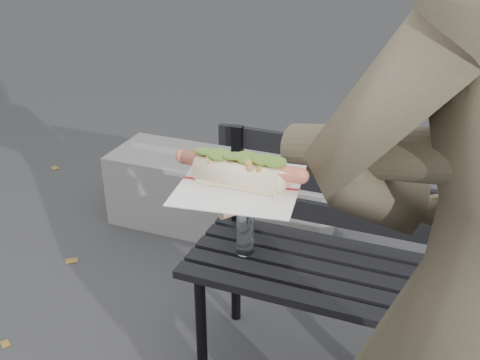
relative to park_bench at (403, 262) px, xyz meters
The scene contains 3 objects.
park_bench is the anchor object (origin of this frame).
concrete_block 1.32m from the park_bench, 142.97° to the left, with size 1.20×0.40×0.40m, color slate.
held_hotdog 1.12m from the park_bench, 91.58° to the right, with size 0.64×0.33×0.20m.
Camera 1 is at (0.16, -0.77, 1.62)m, focal length 42.00 mm.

